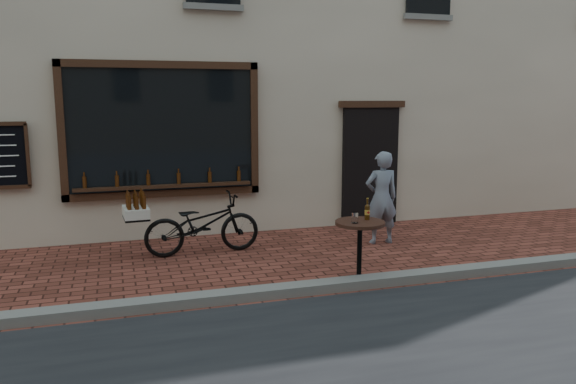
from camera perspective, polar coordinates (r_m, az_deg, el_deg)
name	(u,v)px	position (r m, az deg, el deg)	size (l,w,h in m)	color
ground	(349,294)	(7.06, 6.25, -10.25)	(90.00, 90.00, 0.00)	#53241A
kerb	(343,284)	(7.21, 5.62, -9.30)	(90.00, 0.25, 0.12)	slate
cargo_bicycle	(200,224)	(8.71, -8.92, -3.20)	(2.07, 0.72, 1.00)	black
bistro_table	(360,239)	(7.30, 7.31, -4.77)	(0.64, 0.64, 1.10)	black
pedestrian	(381,198)	(9.32, 9.47, -0.57)	(0.56, 0.37, 1.53)	slate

